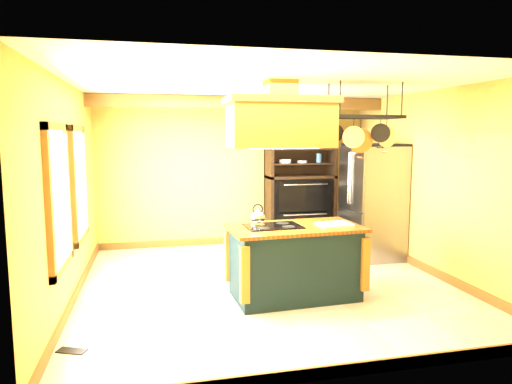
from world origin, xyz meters
name	(u,v)px	position (x,y,z in m)	size (l,w,h in m)	color
floor	(267,285)	(0.00, 0.00, 0.00)	(5.00, 5.00, 0.00)	beige
ceiling	(268,85)	(0.00, 0.00, 2.70)	(5.00, 5.00, 0.00)	white
wall_back	(234,173)	(0.00, 2.50, 1.35)	(5.00, 0.02, 2.70)	gold
wall_front	(343,222)	(0.00, -2.50, 1.35)	(5.00, 0.02, 2.70)	gold
wall_left	(69,193)	(-2.50, 0.00, 1.35)	(0.02, 5.00, 2.70)	gold
wall_right	(433,183)	(2.50, 0.00, 1.35)	(0.02, 5.00, 2.70)	gold
ceiling_beam	(242,102)	(0.00, 1.70, 2.59)	(5.00, 0.15, 0.20)	brown
window_near	(59,197)	(-2.47, -0.80, 1.40)	(0.06, 1.06, 1.56)	brown
window_far	(80,184)	(-2.47, 0.60, 1.40)	(0.06, 1.06, 1.56)	brown
kitchen_island	(294,261)	(0.22, -0.54, 0.47)	(1.69, 1.00, 1.11)	black
range_hood	(280,120)	(0.02, -0.54, 2.23)	(1.31, 0.74, 0.80)	#A46B29
pot_rack	(364,125)	(1.13, -0.53, 2.17)	(0.98, 0.45, 0.88)	black
refrigerator	(372,204)	(2.08, 1.02, 0.91)	(0.81, 0.96, 1.87)	gray
hutch	(299,197)	(1.20, 2.25, 0.88)	(1.28, 0.58, 2.26)	black
floor_register	(72,351)	(-2.30, -1.48, 0.01)	(0.28, 0.12, 0.01)	black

